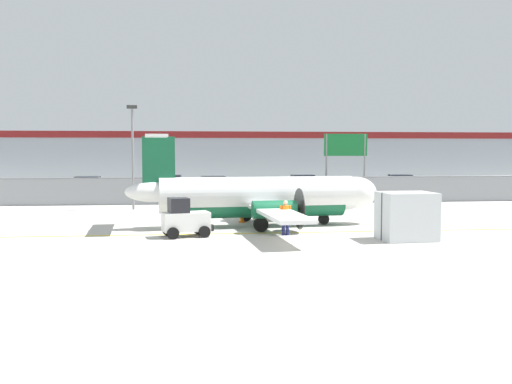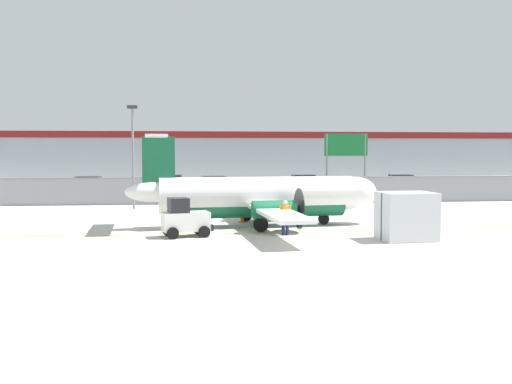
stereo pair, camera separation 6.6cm
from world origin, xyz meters
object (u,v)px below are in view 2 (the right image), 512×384
Objects in this scene: traffic_cone_near_left at (242,217)px; highway_sign at (346,151)px; parked_car_2 at (172,183)px; traffic_cone_near_right at (197,217)px; cargo_container at (406,216)px; parked_car_6 at (364,186)px; parked_car_0 at (90,185)px; baggage_tug at (185,219)px; parked_car_3 at (213,184)px; parked_car_4 at (262,186)px; ground_crew_worker at (285,216)px; commuter_airplane at (262,197)px; parked_car_5 at (302,183)px; parked_car_7 at (400,182)px; apron_light_pole at (133,148)px; parked_car_1 at (138,187)px.

highway_sign is at bearing 53.72° from traffic_cone_near_left.
traffic_cone_near_right is at bearing -81.47° from parked_car_2.
cargo_container is 25.69m from parked_car_6.
parked_car_0 is 24.59m from highway_sign.
highway_sign is (12.78, 18.30, 3.28)m from baggage_tug.
parked_car_0 is at bearing -8.89° from parked_car_3.
parked_car_0 is at bearing -13.37° from parked_car_4.
parked_car_4 is at bearing -2.81° from ground_crew_worker.
commuter_airplane is 3.62m from ground_crew_worker.
parked_car_5 is (8.15, 24.52, 0.58)m from traffic_cone_near_left.
parked_car_6 is at bearing 52.59° from parked_car_7.
parked_car_6 reaches higher than traffic_cone_near_left.
parked_car_7 is (17.22, 25.69, -0.71)m from commuter_airplane.
parked_car_4 is at bearing 79.90° from traffic_cone_near_left.
baggage_tug is at bearing -124.92° from highway_sign.
parked_car_3 is 1.03× the size of parked_car_4.
baggage_tug is 10.38m from cargo_container.
baggage_tug is 31.81m from parked_car_5.
apron_light_pole is (-4.39, 7.96, 3.99)m from traffic_cone_near_right.
parked_car_1 is at bearing 116.31° from cargo_container.
parked_car_3 is at bearing 9.64° from parked_car_7.
parked_car_1 and parked_car_2 have the same top height.
parked_car_3 is at bearing 138.42° from highway_sign.
cargo_container is 31.78m from parked_car_5.
commuter_airplane is 9.46× the size of ground_crew_worker.
parked_car_1 is at bearing 107.39° from commuter_airplane.
parked_car_6 and parked_car_7 have the same top height.
apron_light_pole is (-1.95, -17.55, 3.41)m from parked_car_2.
traffic_cone_near_left is at bearing -59.37° from parked_car_0.
apron_light_pole is (-7.94, 9.85, 2.70)m from commuter_airplane.
baggage_tug reaches higher than parked_car_7.
ground_crew_worker is 27.86m from parked_car_3.
ground_crew_worker is at bearing -113.38° from highway_sign.
parked_car_3 is (1.59, 22.35, 0.58)m from traffic_cone_near_right.
parked_car_3 is at bearing 85.93° from traffic_cone_near_right.
traffic_cone_near_left is (3.17, 5.21, -0.54)m from baggage_tug.
parked_car_2 is (-5.99, 27.41, -0.71)m from commuter_airplane.
parked_car_5 is at bearing 47.36° from apron_light_pole.
cargo_container is 0.58× the size of parked_car_1.
cargo_container is (6.04, -5.49, -0.50)m from commuter_airplane.
apron_light_pole reaches higher than traffic_cone_near_left.
ground_crew_worker is (4.85, -0.03, 0.10)m from baggage_tug.
traffic_cone_near_right is 25.64m from parked_car_2.
commuter_airplane reaches higher than parked_car_4.
parked_car_4 is (16.04, -3.99, 0.00)m from parked_car_0.
parked_car_0 is at bearing 118.78° from traffic_cone_near_left.
ground_crew_worker is at bearing 65.83° from parked_car_7.
parked_car_5 is at bearing 123.01° from parked_car_6.
traffic_cone_near_left is at bearing 80.49° from parked_car_4.
parked_car_1 is at bearing 174.96° from parked_car_6.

